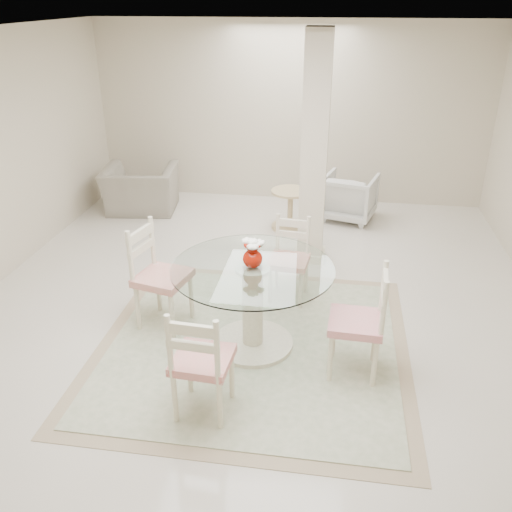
# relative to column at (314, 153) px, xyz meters

# --- Properties ---
(ground) EXTENTS (7.00, 7.00, 0.00)m
(ground) POSITION_rel_column_xyz_m (-0.50, -1.30, -1.35)
(ground) COLOR silver
(ground) RESTS_ON ground
(room_shell) EXTENTS (6.02, 7.02, 2.71)m
(room_shell) POSITION_rel_column_xyz_m (-0.50, -1.30, 0.51)
(room_shell) COLOR beige
(room_shell) RESTS_ON ground
(column) EXTENTS (0.30, 0.30, 2.70)m
(column) POSITION_rel_column_xyz_m (0.00, 0.00, 0.00)
(column) COLOR beige
(column) RESTS_ON ground
(area_rug) EXTENTS (2.90, 2.90, 0.02)m
(area_rug) POSITION_rel_column_xyz_m (-0.41, -1.97, -1.34)
(area_rug) COLOR tan
(area_rug) RESTS_ON ground
(dining_table) EXTENTS (1.45, 1.45, 0.84)m
(dining_table) POSITION_rel_column_xyz_m (-0.41, -1.97, -0.92)
(dining_table) COLOR #EEE5C3
(dining_table) RESTS_ON ground
(red_vase) EXTENTS (0.20, 0.19, 0.27)m
(red_vase) POSITION_rel_column_xyz_m (-0.41, -1.97, -0.38)
(red_vase) COLOR #A11204
(red_vase) RESTS_ON dining_table
(dining_chair_east) EXTENTS (0.47, 0.47, 1.12)m
(dining_chair_east) POSITION_rel_column_xyz_m (0.58, -2.22, -0.76)
(dining_chair_east) COLOR #F6EBCA
(dining_chair_east) RESTS_ON ground
(dining_chair_north) EXTENTS (0.44, 0.44, 1.00)m
(dining_chair_north) POSITION_rel_column_xyz_m (-0.16, -0.99, -0.82)
(dining_chair_north) COLOR beige
(dining_chair_north) RESTS_ON ground
(dining_chair_west) EXTENTS (0.56, 0.56, 1.17)m
(dining_chair_west) POSITION_rel_column_xyz_m (-1.40, -1.72, -0.74)
(dining_chair_west) COLOR beige
(dining_chair_west) RESTS_ON ground
(dining_chair_south) EXTENTS (0.46, 0.46, 1.09)m
(dining_chair_south) POSITION_rel_column_xyz_m (-0.66, -2.96, -0.78)
(dining_chair_south) COLOR #F4ECC9
(dining_chair_south) RESTS_ON ground
(recliner_taupe) EXTENTS (1.15, 1.04, 0.68)m
(recliner_taupe) POSITION_rel_column_xyz_m (-2.64, 1.28, -1.01)
(recliner_taupe) COLOR gray
(recliner_taupe) RESTS_ON ground
(armchair_white) EXTENTS (0.88, 0.89, 0.67)m
(armchair_white) POSITION_rel_column_xyz_m (0.48, 1.43, -1.02)
(armchair_white) COLOR silver
(armchair_white) RESTS_ON ground
(side_table) EXTENTS (0.54, 0.54, 0.56)m
(side_table) POSITION_rel_column_xyz_m (-0.34, 0.94, -1.09)
(side_table) COLOR tan
(side_table) RESTS_ON ground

